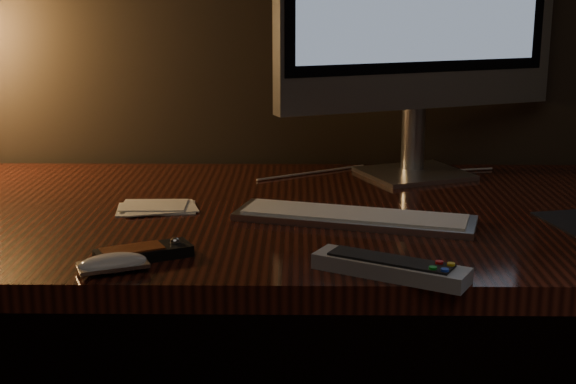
{
  "coord_description": "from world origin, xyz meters",
  "views": [
    {
      "loc": [
        0.04,
        0.51,
        1.12
      ],
      "look_at": [
        0.02,
        1.73,
        0.81
      ],
      "focal_mm": 50.0,
      "sensor_mm": 36.0,
      "label": 1
    }
  ],
  "objects_px": {
    "media_remote": "(144,252)",
    "tv_remote": "(390,267)",
    "keyboard": "(354,217)",
    "mouse": "(113,266)",
    "desk": "(278,266)"
  },
  "relations": [
    {
      "from": "keyboard",
      "to": "media_remote",
      "type": "bearing_deg",
      "value": -132.29
    },
    {
      "from": "mouse",
      "to": "tv_remote",
      "type": "height_order",
      "value": "tv_remote"
    },
    {
      "from": "desk",
      "to": "tv_remote",
      "type": "height_order",
      "value": "tv_remote"
    },
    {
      "from": "tv_remote",
      "to": "mouse",
      "type": "bearing_deg",
      "value": -153.14
    },
    {
      "from": "keyboard",
      "to": "mouse",
      "type": "relative_size",
      "value": 4.26
    },
    {
      "from": "mouse",
      "to": "tv_remote",
      "type": "relative_size",
      "value": 0.44
    },
    {
      "from": "media_remote",
      "to": "tv_remote",
      "type": "bearing_deg",
      "value": -38.12
    },
    {
      "from": "media_remote",
      "to": "keyboard",
      "type": "bearing_deg",
      "value": 4.97
    },
    {
      "from": "desk",
      "to": "keyboard",
      "type": "relative_size",
      "value": 4.07
    },
    {
      "from": "keyboard",
      "to": "mouse",
      "type": "xyz_separation_m",
      "value": [
        -0.34,
        -0.25,
        0.0
      ]
    },
    {
      "from": "media_remote",
      "to": "tv_remote",
      "type": "relative_size",
      "value": 0.68
    },
    {
      "from": "desk",
      "to": "keyboard",
      "type": "distance_m",
      "value": 0.24
    },
    {
      "from": "mouse",
      "to": "media_remote",
      "type": "distance_m",
      "value": 0.06
    },
    {
      "from": "media_remote",
      "to": "tv_remote",
      "type": "distance_m",
      "value": 0.35
    },
    {
      "from": "keyboard",
      "to": "mouse",
      "type": "bearing_deg",
      "value": -128.04
    }
  ]
}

